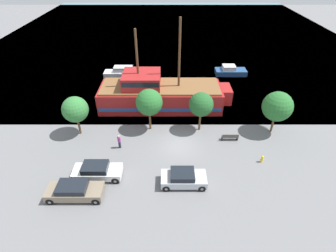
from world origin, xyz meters
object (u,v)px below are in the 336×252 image
parked_car_curb_front (74,191)px  parked_car_curb_mid (183,178)px  pirate_ship (159,94)px  fire_hydrant (261,159)px  bench_promenade_east (229,137)px  pedestrian_walking_near (119,142)px  moored_boat_outer (229,71)px  parked_car_curb_rear (96,171)px  moored_boat_dockside (125,73)px

parked_car_curb_front → parked_car_curb_mid: 9.53m
pirate_ship → fire_hydrant: size_ratio=22.39×
fire_hydrant → bench_promenade_east: size_ratio=0.42×
bench_promenade_east → pedestrian_walking_near: (-12.10, -1.30, 0.38)m
moored_boat_outer → pedestrian_walking_near: bearing=-129.0°
parked_car_curb_front → parked_car_curb_rear: bearing=58.6°
moored_boat_outer → parked_car_curb_rear: 29.10m
fire_hydrant → moored_boat_outer: bearing=87.4°
pirate_ship → parked_car_curb_mid: pirate_ship is taller
moored_boat_dockside → parked_car_curb_rear: 22.87m
parked_car_curb_front → pedestrian_walking_near: bearing=66.9°
parked_car_curb_front → pedestrian_walking_near: 7.24m
moored_boat_dockside → bench_promenade_east: 22.10m
bench_promenade_east → moored_boat_dockside: bearing=128.7°
fire_hydrant → pedestrian_walking_near: 14.81m
parked_car_curb_rear → bench_promenade_east: 14.64m
pirate_ship → moored_boat_dockside: 11.33m
fire_hydrant → parked_car_curb_mid: bearing=-160.0°
parked_car_curb_front → parked_car_curb_rear: size_ratio=1.07×
pirate_ship → fire_hydrant: bearing=-46.5°
moored_boat_outer → bench_promenade_east: (-3.51, -17.97, -0.15)m
fire_hydrant → pedestrian_walking_near: pedestrian_walking_near is taller
moored_boat_dockside → moored_boat_outer: bearing=2.4°
parked_car_curb_rear → bench_promenade_east: bearing=22.6°
parked_car_curb_rear → fire_hydrant: bearing=7.3°
moored_boat_dockside → bench_promenade_east: moored_boat_dockside is taller
moored_boat_dockside → fire_hydrant: 26.46m
moored_boat_outer → parked_car_curb_rear: bearing=-125.8°
moored_boat_dockside → parked_car_curb_rear: size_ratio=1.66×
moored_boat_dockside → parked_car_curb_mid: size_ratio=1.82×
moored_boat_outer → fire_hydrant: moored_boat_outer is taller
moored_boat_outer → pedestrian_walking_near: size_ratio=3.13×
parked_car_curb_mid → fire_hydrant: (8.05, 2.94, -0.32)m
moored_boat_outer → pirate_ship: bearing=-138.0°
parked_car_curb_front → fire_hydrant: bearing=14.1°
pirate_ship → moored_boat_outer: pirate_ship is taller
moored_boat_outer → parked_car_curb_mid: bearing=-110.3°
pedestrian_walking_near → moored_boat_outer: bearing=51.0°
moored_boat_outer → parked_car_curb_rear: size_ratio=1.14×
moored_boat_dockside → pedestrian_walking_near: moored_boat_dockside is taller
moored_boat_outer → pedestrian_walking_near: pedestrian_walking_near is taller
pirate_ship → pedestrian_walking_near: size_ratio=10.50×
moored_boat_dockside → pirate_ship: bearing=-59.1°
parked_car_curb_front → parked_car_curb_mid: bearing=8.8°
pirate_ship → parked_car_curb_mid: (2.51, -14.07, -1.07)m
bench_promenade_east → pedestrian_walking_near: 12.17m
moored_boat_outer → moored_boat_dockside: bearing=-177.6°
moored_boat_dockside → parked_car_curb_mid: (8.29, -23.74, 0.11)m
parked_car_curb_front → bench_promenade_east: 16.93m
parked_car_curb_rear → fire_hydrant: 16.18m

